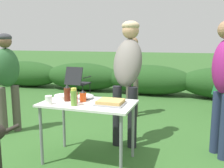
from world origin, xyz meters
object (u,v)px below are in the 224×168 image
object	(u,v)px
standing_person_with_beanie	(7,74)
camp_chair_green_behind_table	(77,81)
food_tray	(111,102)
standing_person_in_dark_puffer	(224,77)
mixing_bowl	(85,96)
ketchup_bottle	(75,97)
bbq_sauce_bottle	(67,93)
paper_cup_stack	(49,100)
standing_person_in_olive_jacket	(132,68)
folding_table	(88,109)
relish_jar	(74,97)
standing_person_in_red_jacket	(128,68)
plate_stack	(64,97)
hot_sauce_bottle	(83,96)

from	to	relation	value
standing_person_with_beanie	camp_chair_green_behind_table	size ratio (longest dim) A/B	1.90
food_tray	standing_person_in_dark_puffer	world-z (taller)	standing_person_in_dark_puffer
food_tray	mixing_bowl	size ratio (longest dim) A/B	1.47
ketchup_bottle	bbq_sauce_bottle	bearing A→B (deg)	151.14
mixing_bowl	paper_cup_stack	size ratio (longest dim) A/B	2.18
standing_person_in_olive_jacket	bbq_sauce_bottle	bearing A→B (deg)	-80.36
food_tray	bbq_sauce_bottle	xyz separation A→B (m)	(-0.56, 0.00, 0.07)
folding_table	relish_jar	bearing A→B (deg)	-116.35
bbq_sauce_bottle	standing_person_in_red_jacket	bearing A→B (deg)	50.47
folding_table	bbq_sauce_bottle	size ratio (longest dim) A/B	5.29
standing_person_in_red_jacket	standing_person_in_dark_puffer	world-z (taller)	standing_person_in_red_jacket
bbq_sauce_bottle	standing_person_in_olive_jacket	distance (m)	2.04
standing_person_in_red_jacket	camp_chair_green_behind_table	size ratio (longest dim) A/B	2.09
standing_person_in_red_jacket	camp_chair_green_behind_table	xyz separation A→B (m)	(-1.92, 2.29, -0.62)
plate_stack	ketchup_bottle	bearing A→B (deg)	-37.14
food_tray	camp_chair_green_behind_table	size ratio (longest dim) A/B	0.39
mixing_bowl	ketchup_bottle	xyz separation A→B (m)	(-0.01, -0.26, 0.05)
folding_table	plate_stack	size ratio (longest dim) A/B	4.57
paper_cup_stack	hot_sauce_bottle	size ratio (longest dim) A/B	0.72
plate_stack	standing_person_in_dark_puffer	distance (m)	2.01
plate_stack	standing_person_in_dark_puffer	size ratio (longest dim) A/B	0.14
camp_chair_green_behind_table	bbq_sauce_bottle	bearing A→B (deg)	-62.04
relish_jar	standing_person_with_beanie	xyz separation A→B (m)	(-1.51, 0.69, 0.12)
folding_table	standing_person_with_beanie	xyz separation A→B (m)	(-1.60, 0.50, 0.29)
standing_person_in_red_jacket	hot_sauce_bottle	bearing A→B (deg)	-118.92
ketchup_bottle	standing_person_with_beanie	distance (m)	1.60
bbq_sauce_bottle	ketchup_bottle	xyz separation A→B (m)	(0.15, -0.08, -0.02)
camp_chair_green_behind_table	standing_person_in_red_jacket	bearing A→B (deg)	-46.36
food_tray	standing_person_in_red_jacket	world-z (taller)	standing_person_in_red_jacket
standing_person_with_beanie	camp_chair_green_behind_table	distance (m)	2.51
standing_person_with_beanie	relish_jar	bearing A→B (deg)	-88.08
paper_cup_stack	ketchup_bottle	xyz separation A→B (m)	(0.27, 0.13, 0.03)
bbq_sauce_bottle	food_tray	bearing A→B (deg)	-0.36
bbq_sauce_bottle	ketchup_bottle	distance (m)	0.17
paper_cup_stack	bbq_sauce_bottle	bearing A→B (deg)	59.39
food_tray	standing_person_in_olive_jacket	bearing A→B (deg)	96.78
ketchup_bottle	standing_person_in_red_jacket	world-z (taller)	standing_person_in_red_jacket
folding_table	standing_person_in_red_jacket	bearing A→B (deg)	66.09
mixing_bowl	bbq_sauce_bottle	distance (m)	0.25
relish_jar	standing_person_with_beanie	size ratio (longest dim) A/B	0.13
standing_person_in_dark_puffer	standing_person_with_beanie	distance (m)	3.14
folding_table	food_tray	size ratio (longest dim) A/B	3.40
camp_chair_green_behind_table	paper_cup_stack	bearing A→B (deg)	-65.43
plate_stack	ketchup_bottle	distance (m)	0.33
bbq_sauce_bottle	hot_sauce_bottle	xyz separation A→B (m)	(0.19, 0.04, -0.03)
plate_stack	standing_person_in_dark_puffer	xyz separation A→B (m)	(1.92, 0.54, 0.27)
bbq_sauce_bottle	camp_chair_green_behind_table	size ratio (longest dim) A/B	0.25
paper_cup_stack	camp_chair_green_behind_table	bearing A→B (deg)	110.87
standing_person_in_red_jacket	ketchup_bottle	bearing A→B (deg)	-117.82
folding_table	paper_cup_stack	world-z (taller)	paper_cup_stack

